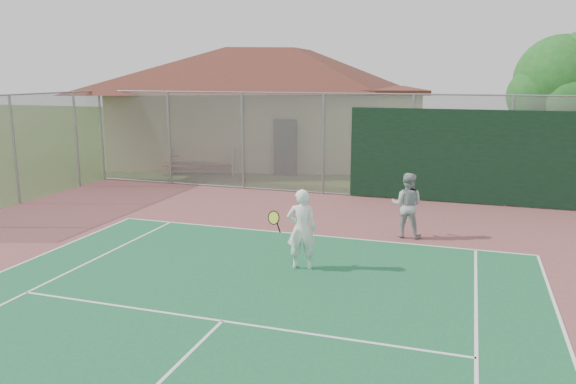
# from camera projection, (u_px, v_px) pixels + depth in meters

# --- Properties ---
(back_fence) EXTENTS (20.08, 0.11, 3.53)m
(back_fence) POSITION_uv_depth(u_px,v_px,m) (415.00, 151.00, 18.41)
(back_fence) COLOR gray
(back_fence) RESTS_ON ground
(side_fence_left) EXTENTS (0.08, 9.00, 3.50)m
(side_fence_left) POSITION_uv_depth(u_px,v_px,m) (14.00, 150.00, 17.90)
(side_fence_left) COLOR gray
(side_fence_left) RESTS_ON ground
(clubhouse) EXTENTS (16.53, 12.90, 6.34)m
(clubhouse) POSITION_uv_depth(u_px,v_px,m) (271.00, 93.00, 27.45)
(clubhouse) COLOR #CCB382
(clubhouse) RESTS_ON ground
(bleachers) EXTENTS (3.47, 2.62, 1.10)m
(bleachers) POSITION_uv_depth(u_px,v_px,m) (203.00, 159.00, 24.06)
(bleachers) COLOR #953922
(bleachers) RESTS_ON ground
(tree) EXTENTS (4.10, 3.88, 5.72)m
(tree) POSITION_uv_depth(u_px,v_px,m) (564.00, 84.00, 21.14)
(tree) COLOR #3C2115
(tree) RESTS_ON ground
(player_white_front) EXTENTS (1.07, 0.71, 1.74)m
(player_white_front) POSITION_uv_depth(u_px,v_px,m) (301.00, 230.00, 11.99)
(player_white_front) COLOR white
(player_white_front) RESTS_ON ground
(player_grey_back) EXTENTS (0.83, 0.65, 1.67)m
(player_grey_back) POSITION_uv_depth(u_px,v_px,m) (407.00, 206.00, 14.35)
(player_grey_back) COLOR #9EA1A3
(player_grey_back) RESTS_ON ground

